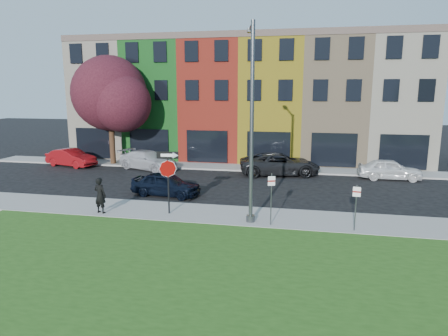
% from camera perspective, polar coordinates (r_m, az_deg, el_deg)
% --- Properties ---
extents(ground, '(120.00, 120.00, 0.00)m').
position_cam_1_polar(ground, '(16.58, 1.06, -10.29)').
color(ground, black).
rests_on(ground, ground).
extents(sidewalk_near, '(40.00, 3.00, 0.12)m').
position_cam_1_polar(sidewalk_near, '(19.16, 8.65, -7.22)').
color(sidewalk_near, gray).
rests_on(sidewalk_near, ground).
extents(sidewalk_far, '(40.00, 2.40, 0.12)m').
position_cam_1_polar(sidewalk_far, '(31.31, 0.64, 0.12)').
color(sidewalk_far, gray).
rests_on(sidewalk_far, ground).
extents(rowhouse_block, '(30.00, 10.12, 10.00)m').
position_cam_1_polar(rowhouse_block, '(36.76, 3.28, 9.48)').
color(rowhouse_block, beige).
rests_on(rowhouse_block, ground).
extents(stop_sign, '(1.04, 0.19, 3.05)m').
position_cam_1_polar(stop_sign, '(19.24, -8.03, -0.24)').
color(stop_sign, black).
rests_on(stop_sign, sidewalk_near).
extents(man, '(0.82, 0.69, 1.77)m').
position_cam_1_polar(man, '(20.35, -17.28, -3.74)').
color(man, black).
rests_on(man, sidewalk_near).
extents(sedan_near, '(2.65, 4.44, 1.37)m').
position_cam_1_polar(sedan_near, '(23.30, -8.30, -2.29)').
color(sedan_near, black).
rests_on(sedan_near, ground).
extents(parked_car_red, '(3.57, 4.98, 1.40)m').
position_cam_1_polar(parked_car_red, '(34.15, -21.01, 1.39)').
color(parked_car_red, maroon).
rests_on(parked_car_red, ground).
extents(parked_car_silver, '(5.39, 6.33, 1.44)m').
position_cam_1_polar(parked_car_silver, '(31.22, -10.82, 1.12)').
color(parked_car_silver, '#BBBABF').
rests_on(parked_car_silver, ground).
extents(parked_car_dark, '(5.00, 6.79, 1.58)m').
position_cam_1_polar(parked_car_dark, '(28.94, 7.96, 0.57)').
color(parked_car_dark, black).
rests_on(parked_car_dark, ground).
extents(parked_car_white, '(1.71, 4.17, 1.41)m').
position_cam_1_polar(parked_car_white, '(29.49, 22.59, -0.16)').
color(parked_car_white, silver).
rests_on(parked_car_white, ground).
extents(street_lamp, '(0.80, 2.55, 8.79)m').
position_cam_1_polar(street_lamp, '(17.74, 3.94, 6.25)').
color(street_lamp, '#484C4E').
rests_on(street_lamp, sidewalk_near).
extents(parking_sign_a, '(0.31, 0.13, 2.34)m').
position_cam_1_polar(parking_sign_a, '(17.70, 6.77, -3.62)').
color(parking_sign_a, '#484C4E').
rests_on(parking_sign_a, sidewalk_near).
extents(parking_sign_b, '(0.32, 0.11, 1.99)m').
position_cam_1_polar(parking_sign_b, '(17.84, 18.34, -4.64)').
color(parking_sign_b, '#484C4E').
rests_on(parking_sign_b, sidewalk_near).
extents(tree_purple, '(7.08, 6.20, 8.58)m').
position_cam_1_polar(tree_purple, '(33.35, -15.80, 9.96)').
color(tree_purple, black).
rests_on(tree_purple, sidewalk_far).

